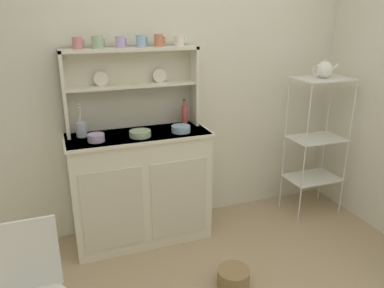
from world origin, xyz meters
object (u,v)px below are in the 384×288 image
(bakers_rack, at_px, (317,132))
(wire_chair, at_px, (30,288))
(hutch_shelf_unit, at_px, (131,82))
(floor_basket, at_px, (233,277))
(bowl_mixing_large, at_px, (96,138))
(hutch_cabinet, at_px, (141,186))
(cup_rose_0, at_px, (77,43))
(porcelain_teapot, at_px, (324,69))
(utensil_jar, at_px, (81,129))
(jam_bottle, at_px, (184,115))

(bakers_rack, bearing_deg, wire_chair, -158.70)
(bakers_rack, bearing_deg, hutch_shelf_unit, 170.25)
(floor_basket, height_order, bowl_mixing_large, bowl_mixing_large)
(hutch_cabinet, height_order, wire_chair, hutch_cabinet)
(hutch_shelf_unit, bearing_deg, cup_rose_0, -173.77)
(hutch_shelf_unit, bearing_deg, hutch_cabinet, -90.00)
(porcelain_teapot, bearing_deg, cup_rose_0, 173.24)
(cup_rose_0, distance_m, bowl_mixing_large, 0.68)
(bakers_rack, xyz_separation_m, utensil_jar, (-2.00, 0.19, 0.19))
(hutch_cabinet, bearing_deg, floor_basket, -61.25)
(hutch_shelf_unit, relative_size, porcelain_teapot, 4.43)
(cup_rose_0, bearing_deg, porcelain_teapot, -6.76)
(cup_rose_0, bearing_deg, hutch_cabinet, -18.08)
(wire_chair, relative_size, porcelain_teapot, 3.64)
(utensil_jar, bearing_deg, porcelain_teapot, -5.41)
(bakers_rack, xyz_separation_m, floor_basket, (-1.15, -0.70, -0.72))
(hutch_cabinet, distance_m, porcelain_teapot, 1.82)
(bowl_mixing_large, bearing_deg, hutch_cabinet, 12.79)
(porcelain_teapot, bearing_deg, hutch_shelf_unit, 170.24)
(hutch_cabinet, distance_m, bakers_rack, 1.63)
(jam_bottle, bearing_deg, wire_chair, -136.76)
(hutch_cabinet, bearing_deg, bowl_mixing_large, -167.21)
(hutch_cabinet, xyz_separation_m, wire_chair, (-0.79, -1.04, 0.05))
(hutch_cabinet, relative_size, wire_chair, 1.30)
(hutch_cabinet, relative_size, floor_basket, 4.92)
(hutch_cabinet, height_order, porcelain_teapot, porcelain_teapot)
(bakers_rack, bearing_deg, floor_basket, -148.67)
(wire_chair, distance_m, porcelain_teapot, 2.69)
(hutch_shelf_unit, relative_size, cup_rose_0, 12.21)
(hutch_cabinet, xyz_separation_m, bakers_rack, (1.60, -0.11, 0.31))
(wire_chair, bearing_deg, hutch_cabinet, 55.08)
(utensil_jar, bearing_deg, hutch_cabinet, -10.88)
(wire_chair, xyz_separation_m, utensil_jar, (0.38, 1.12, 0.45))
(floor_basket, xyz_separation_m, bowl_mixing_large, (-0.77, 0.74, 0.88))
(utensil_jar, xyz_separation_m, porcelain_teapot, (2.00, -0.19, 0.37))
(hutch_cabinet, xyz_separation_m, floor_basket, (0.45, -0.81, -0.41))
(bowl_mixing_large, distance_m, jam_bottle, 0.75)
(utensil_jar, bearing_deg, hutch_shelf_unit, 11.68)
(floor_basket, relative_size, cup_rose_0, 2.65)
(cup_rose_0, bearing_deg, utensil_jar, -128.23)
(bowl_mixing_large, bearing_deg, cup_rose_0, 104.84)
(utensil_jar, bearing_deg, bowl_mixing_large, -60.43)
(hutch_cabinet, height_order, utensil_jar, utensil_jar)
(bakers_rack, relative_size, cup_rose_0, 14.97)
(hutch_shelf_unit, height_order, porcelain_teapot, hutch_shelf_unit)
(hutch_shelf_unit, xyz_separation_m, bakers_rack, (1.60, -0.27, -0.50))
(bowl_mixing_large, height_order, utensil_jar, utensil_jar)
(bowl_mixing_large, relative_size, jam_bottle, 0.55)
(wire_chair, bearing_deg, hutch_shelf_unit, 59.01)
(cup_rose_0, xyz_separation_m, bowl_mixing_large, (0.05, -0.20, -0.65))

